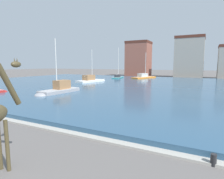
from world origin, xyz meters
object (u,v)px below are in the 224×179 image
object	(u,v)px
sailboat_orange	(145,77)
sailboat_white	(92,81)
sailboat_grey	(57,91)
sailboat_teal	(118,78)
mooring_bollard	(213,160)

from	to	relation	value
sailboat_orange	sailboat_white	bearing A→B (deg)	-112.74
sailboat_grey	sailboat_white	bearing A→B (deg)	106.94
sailboat_grey	sailboat_teal	xyz separation A→B (m)	(-4.78, 29.26, -0.17)
sailboat_white	sailboat_orange	world-z (taller)	sailboat_orange
sailboat_white	sailboat_orange	bearing A→B (deg)	67.26
sailboat_orange	mooring_bollard	xyz separation A→B (m)	(15.57, -42.19, -0.32)
sailboat_white	sailboat_orange	size ratio (longest dim) A/B	0.84
sailboat_orange	sailboat_grey	bearing A→B (deg)	-93.81
sailboat_orange	mooring_bollard	bearing A→B (deg)	-69.74
sailboat_grey	sailboat_orange	distance (m)	32.23
sailboat_white	mooring_bollard	distance (m)	34.15
mooring_bollard	sailboat_white	bearing A→B (deg)	131.19
sailboat_grey	sailboat_white	distance (m)	16.37
sailboat_grey	sailboat_teal	world-z (taller)	sailboat_teal
sailboat_white	sailboat_teal	bearing A→B (deg)	90.04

